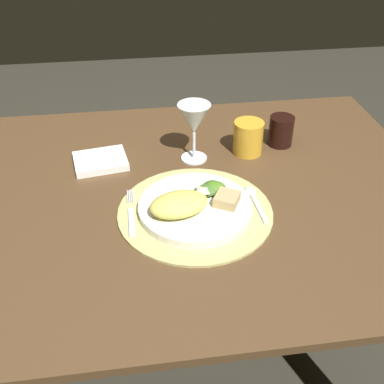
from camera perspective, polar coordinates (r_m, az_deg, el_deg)
The scene contains 13 objects.
ground_plane at distance 1.63m, azimuth -0.96°, elevation -21.81°, with size 6.00×6.00×0.00m, color #2F2D23.
dining_table at distance 1.19m, azimuth -1.22°, elevation -7.37°, with size 1.22×0.89×0.75m.
placemat at distance 1.00m, azimuth 0.40°, elevation -2.45°, with size 0.34×0.34×0.01m, color tan.
dinner_plate at distance 0.99m, azimuth 0.40°, elevation -1.92°, with size 0.25×0.25×0.02m, color white.
pasta_serving at distance 0.96m, azimuth -1.64°, elevation -1.52°, with size 0.13×0.08×0.04m, color #D6CC5C.
salad_greens at distance 1.02m, azimuth 2.33°, elevation 0.44°, with size 0.08×0.08×0.03m.
bread_piece at distance 0.99m, azimuth 4.34°, elevation -0.89°, with size 0.05×0.05×0.02m, color tan.
fork at distance 0.99m, azimuth -7.53°, elevation -2.75°, with size 0.01×0.16×0.00m.
spoon at distance 1.04m, azimuth 7.66°, elevation -0.73°, with size 0.02×0.14×0.01m.
napkin at distance 1.18m, azimuth -11.25°, elevation 3.77°, with size 0.13×0.10×0.02m, color white.
wine_glass at distance 1.13m, azimuth 0.26°, elevation 8.81°, with size 0.08×0.08×0.15m.
amber_tumbler at distance 1.20m, azimuth 6.96°, elevation 6.70°, with size 0.08×0.08×0.09m, color gold.
dark_tumbler at distance 1.25m, azimuth 10.94°, elevation 7.44°, with size 0.06×0.06×0.08m, color black.
Camera 1 is at (-0.09, -0.86, 1.37)m, focal length 43.13 mm.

